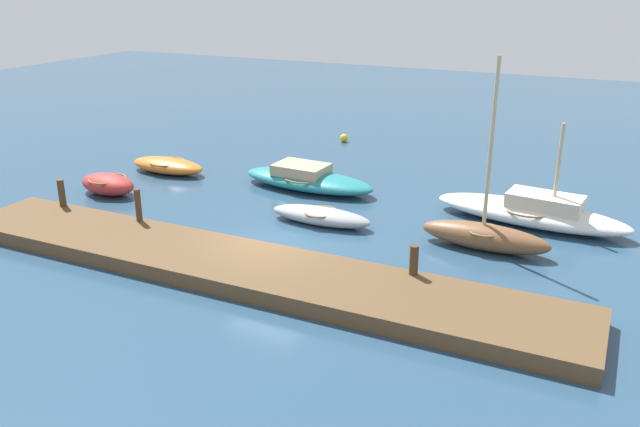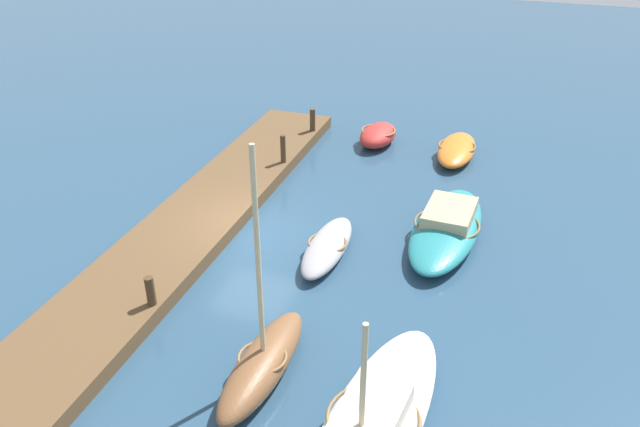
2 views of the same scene
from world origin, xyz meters
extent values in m
plane|color=navy|center=(0.00, 0.00, 0.00)|extent=(84.00, 84.00, 0.00)
cube|color=brown|center=(0.00, -1.90, 0.23)|extent=(19.66, 2.95, 0.46)
ellipsoid|color=orange|center=(-8.25, 5.45, 0.32)|extent=(3.57, 1.48, 0.64)
torus|color=olive|center=(-8.25, 5.45, 0.50)|extent=(1.53, 1.53, 0.07)
ellipsoid|color=teal|center=(-1.75, 6.06, 0.35)|extent=(5.77, 2.31, 0.70)
torus|color=olive|center=(-1.75, 6.06, 0.54)|extent=(2.20, 2.20, 0.07)
cube|color=tan|center=(-2.06, 6.08, 0.77)|extent=(2.15, 1.58, 0.42)
ellipsoid|color=#B72D28|center=(-8.53, 2.09, 0.40)|extent=(2.57, 1.59, 0.81)
torus|color=olive|center=(-8.53, 2.09, 0.62)|extent=(1.57, 1.57, 0.07)
ellipsoid|color=#939399|center=(0.39, 2.75, 0.29)|extent=(3.68, 1.17, 0.58)
torus|color=olive|center=(0.39, 2.75, 0.45)|extent=(1.22, 1.22, 0.07)
ellipsoid|color=brown|center=(5.98, 2.98, 0.41)|extent=(4.09, 1.26, 0.82)
torus|color=olive|center=(5.98, 2.98, 0.64)|extent=(1.22, 1.22, 0.07)
cylinder|color=#C6B284|center=(5.91, 2.99, 3.32)|extent=(0.12, 0.12, 5.32)
ellipsoid|color=white|center=(6.91, 5.90, 0.38)|extent=(6.83, 2.66, 0.76)
torus|color=olive|center=(6.91, 5.90, 0.59)|extent=(2.22, 2.22, 0.07)
cube|color=beige|center=(7.35, 5.85, 0.87)|extent=(2.57, 1.49, 0.53)
cylinder|color=#C6B284|center=(7.63, 5.82, 2.11)|extent=(0.12, 0.12, 3.02)
cylinder|color=#47331E|center=(-8.02, -0.67, 0.94)|extent=(0.23, 0.23, 0.96)
cylinder|color=#47331E|center=(-4.62, -0.67, 1.01)|extent=(0.20, 0.20, 1.10)
cylinder|color=#47331E|center=(4.83, -0.67, 0.88)|extent=(0.24, 0.24, 0.84)
sphere|color=yellow|center=(-3.58, 13.83, 0.20)|extent=(0.41, 0.41, 0.41)
camera|label=1|loc=(9.53, -16.37, 8.19)|focal=36.82mm
camera|label=2|loc=(16.42, 7.94, 10.91)|focal=36.32mm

